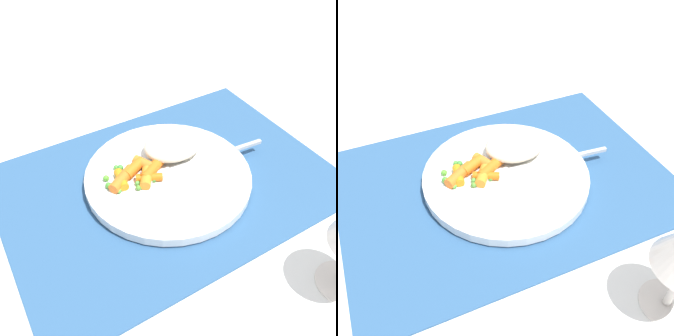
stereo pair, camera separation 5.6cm
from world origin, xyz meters
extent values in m
plane|color=white|center=(0.00, 0.00, 0.00)|extent=(2.40, 2.40, 0.00)
cube|color=#2D5684|center=(0.00, 0.00, 0.00)|extent=(0.51, 0.36, 0.01)
cylinder|color=white|center=(0.00, 0.00, 0.01)|extent=(0.26, 0.26, 0.01)
ellipsoid|color=beige|center=(-0.03, -0.04, 0.04)|extent=(0.10, 0.08, 0.03)
cylinder|color=orange|center=(0.04, 0.00, 0.03)|extent=(0.03, 0.04, 0.02)
cylinder|color=orange|center=(0.03, 0.00, 0.03)|extent=(0.04, 0.03, 0.01)
cylinder|color=orange|center=(0.03, -0.03, 0.03)|extent=(0.03, 0.04, 0.02)
cylinder|color=orange|center=(0.04, -0.03, 0.03)|extent=(0.04, 0.03, 0.02)
cylinder|color=orange|center=(0.02, -0.01, 0.03)|extent=(0.06, 0.04, 0.02)
cylinder|color=orange|center=(0.07, -0.02, 0.03)|extent=(0.02, 0.04, 0.01)
cylinder|color=orange|center=(0.07, -0.02, 0.03)|extent=(0.05, 0.04, 0.02)
sphere|color=#59923B|center=(0.04, -0.04, 0.02)|extent=(0.01, 0.01, 0.01)
sphere|color=#559835|center=(0.06, 0.01, 0.03)|extent=(0.01, 0.01, 0.01)
sphere|color=green|center=(0.07, -0.05, 0.02)|extent=(0.01, 0.01, 0.01)
sphere|color=#56A944|center=(0.05, 0.00, 0.02)|extent=(0.01, 0.01, 0.01)
sphere|color=green|center=(0.08, -0.01, 0.02)|extent=(0.01, 0.01, 0.01)
sphere|color=#57AF32|center=(0.09, -0.03, 0.03)|extent=(0.01, 0.01, 0.01)
sphere|color=green|center=(0.03, 0.01, 0.02)|extent=(0.01, 0.01, 0.01)
sphere|color=green|center=(0.06, -0.04, 0.03)|extent=(0.01, 0.01, 0.01)
sphere|color=#57AD3F|center=(0.08, 0.00, 0.02)|extent=(0.01, 0.01, 0.01)
sphere|color=#43932E|center=(0.09, -0.02, 0.03)|extent=(0.01, 0.01, 0.01)
cube|color=silver|center=(0.02, 0.00, 0.02)|extent=(0.05, 0.02, 0.01)
cube|color=silver|center=(-0.09, 0.01, 0.02)|extent=(0.17, 0.02, 0.01)
camera|label=1|loc=(0.22, 0.37, 0.42)|focal=40.65mm
camera|label=2|loc=(0.17, 0.39, 0.42)|focal=40.65mm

